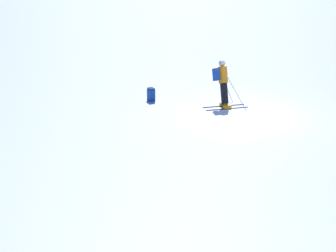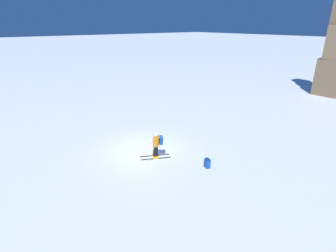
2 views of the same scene
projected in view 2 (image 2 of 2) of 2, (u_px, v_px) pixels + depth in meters
name	position (u px, v px, depth m)	size (l,w,h in m)	color
ground_plane	(144.00, 150.00, 15.05)	(300.00, 300.00, 0.00)	white
skier	(156.00, 144.00, 13.66)	(1.49, 1.65, 1.71)	black
spare_backpack	(207.00, 163.00, 13.14)	(0.35, 0.30, 0.50)	#194293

